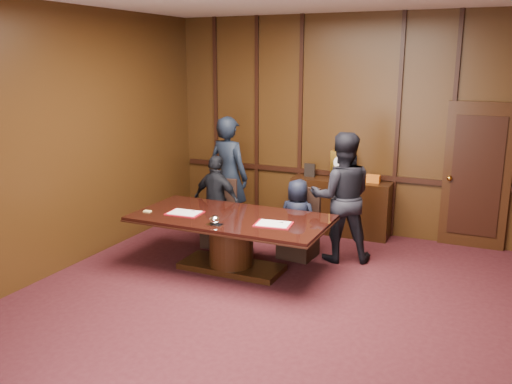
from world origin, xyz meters
TOP-DOWN VIEW (x-y plane):
  - room at (0.07, 0.14)m, footprint 7.00×7.04m
  - sideboard at (0.00, 3.26)m, footprint 1.60×0.45m
  - conference_table at (-0.90, 1.10)m, footprint 2.62×1.32m
  - folder_left at (-1.53, 0.95)m, footprint 0.48×0.36m
  - folder_right at (-0.23, 0.98)m, footprint 0.50×0.39m
  - inkstand at (-0.90, 0.65)m, footprint 0.20×0.14m
  - notepad at (-2.04, 0.81)m, footprint 0.10×0.07m
  - chair_left at (-1.56, 1.98)m, footprint 0.58×0.58m
  - chair_right at (-0.25, 1.98)m, footprint 0.52×0.52m
  - signatory_left at (-1.55, 1.90)m, footprint 0.86×0.45m
  - signatory_right at (-0.25, 1.90)m, footprint 0.57×0.37m
  - witness_left at (-1.63, 2.45)m, footprint 0.79×0.60m
  - witness_right at (0.33, 2.11)m, footprint 1.08×0.97m

SIDE VIEW (x-z plane):
  - chair_left at x=-1.56m, z-range -0.20..0.79m
  - chair_right at x=-0.25m, z-range -0.20..0.79m
  - sideboard at x=0.00m, z-range -0.28..1.26m
  - conference_table at x=-0.90m, z-range 0.13..0.89m
  - signatory_right at x=-0.25m, z-range 0.00..1.16m
  - signatory_left at x=-1.55m, z-range 0.00..1.41m
  - notepad at x=-2.04m, z-range 0.76..0.77m
  - folder_left at x=-1.53m, z-range 0.76..0.78m
  - folder_right at x=-0.23m, z-range 0.76..0.78m
  - inkstand at x=-0.90m, z-range 0.76..0.87m
  - witness_right at x=0.33m, z-range 0.00..1.83m
  - witness_left at x=-1.63m, z-range 0.00..1.93m
  - room at x=0.07m, z-range -0.03..3.47m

